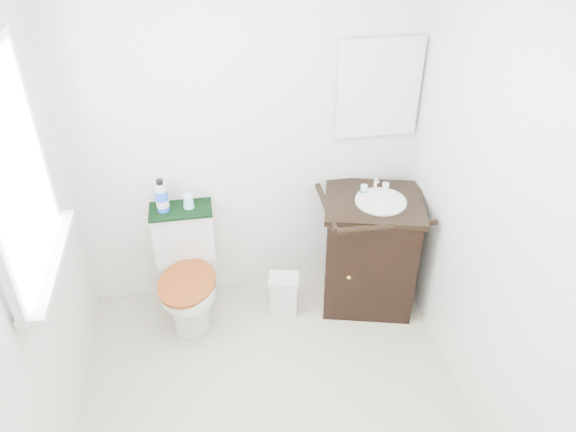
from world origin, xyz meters
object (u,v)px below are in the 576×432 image
object	(u,v)px
mouthwash_bottle	(162,197)
cup	(188,201)
toilet	(188,274)
trash_bin	(284,294)
vanity	(370,249)

from	to	relation	value
mouthwash_bottle	cup	size ratio (longest dim) A/B	2.54
toilet	cup	distance (m)	0.50
toilet	trash_bin	world-z (taller)	toilet
toilet	vanity	bearing A→B (deg)	-3.15
vanity	mouthwash_bottle	world-z (taller)	mouthwash_bottle
mouthwash_bottle	toilet	bearing A→B (deg)	-49.30
vanity	mouthwash_bottle	distance (m)	1.40
vanity	cup	xyz separation A→B (m)	(-1.16, 0.20, 0.38)
trash_bin	toilet	bearing A→B (deg)	171.22
vanity	trash_bin	size ratio (longest dim) A/B	3.19
toilet	cup	size ratio (longest dim) A/B	8.66
toilet	vanity	size ratio (longest dim) A/B	0.81
cup	mouthwash_bottle	bearing A→B (deg)	-176.93
toilet	cup	xyz separation A→B (m)	(0.05, 0.13, 0.48)
vanity	mouthwash_bottle	xyz separation A→B (m)	(-1.32, 0.19, 0.44)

